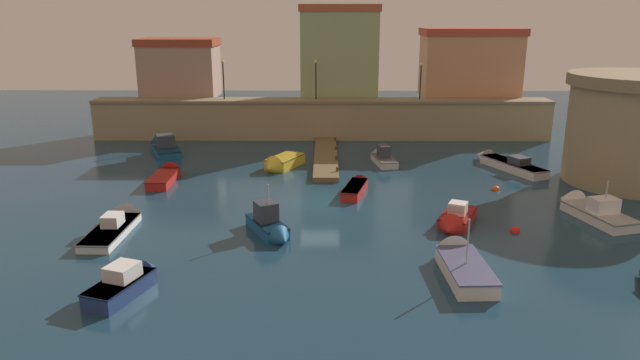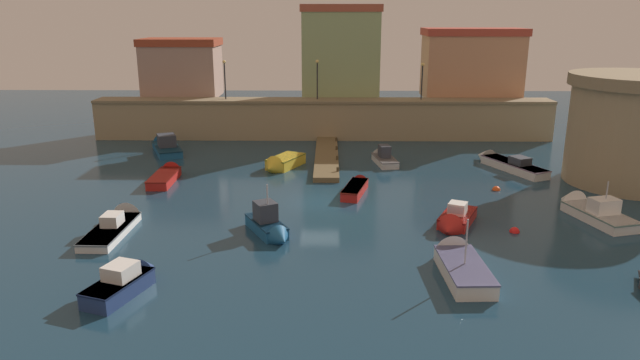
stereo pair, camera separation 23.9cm
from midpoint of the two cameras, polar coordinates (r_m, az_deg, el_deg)
The scene contains 23 objects.
ground_plane at distance 36.99m, azimuth -0.20°, elevation -2.17°, with size 109.34×109.34×0.00m, color #19384C.
quay_wall at distance 55.46m, azimuth 0.05°, elevation 6.07°, with size 43.15×2.85×3.76m.
old_town_backdrop at distance 58.27m, azimuth 2.65°, elevation 11.71°, with size 37.50×5.02×8.90m.
fortress_tower at distance 45.95m, azimuth 28.56°, elevation 4.49°, with size 9.70×9.70×7.65m.
pier_dock at distance 47.75m, azimuth 0.44°, elevation 2.32°, with size 1.89×13.93×0.70m.
quay_lamp_0 at distance 55.72m, azimuth -9.66°, elevation 10.32°, with size 0.32×0.32×3.63m.
quay_lamp_1 at distance 54.88m, azimuth -0.53°, elevation 10.49°, with size 0.32×0.32×3.69m.
quay_lamp_2 at distance 55.59m, azimuth 9.80°, elevation 10.18°, with size 0.32×0.32×3.43m.
moored_boat_0 at distance 28.17m, azimuth 13.42°, elevation -7.83°, with size 2.03×5.65×3.36m.
moored_boat_1 at distance 44.78m, azimuth -4.05°, elevation 1.66°, with size 3.43×4.64×1.62m.
moored_boat_2 at distance 26.74m, azimuth -18.65°, elevation -9.39°, with size 2.68×4.36×1.68m.
moored_boat_3 at distance 47.19m, azimuth 17.63°, elevation 1.64°, with size 4.37×7.35×1.61m.
moored_boat_4 at distance 31.51m, azimuth -5.15°, elevation -4.51°, with size 3.08×4.30×3.11m.
moored_boat_5 at distance 43.32m, azimuth -15.05°, elevation 0.49°, with size 1.51×5.40×1.37m.
moored_boat_6 at distance 37.98m, azimuth 24.74°, elevation -2.57°, with size 3.31×6.13×3.09m.
moored_boat_7 at distance 52.52m, azimuth -15.27°, elevation 3.33°, with size 4.27×6.73×2.21m.
moored_boat_8 at distance 33.52m, azimuth 13.01°, elevation -3.87°, with size 3.14×4.38×1.72m.
moored_boat_9 at distance 39.14m, azimuth 3.47°, elevation -0.64°, with size 2.26×4.99×1.05m.
moored_boat_10 at distance 46.97m, azimuth 6.00°, elevation 2.27°, with size 2.05×4.61×1.86m.
moored_boat_12 at distance 34.55m, azimuth -19.38°, elevation -3.96°, with size 1.82×6.50×1.66m.
mooring_buoy_0 at distance 33.80m, azimuth 18.48°, elevation -4.85°, with size 0.56×0.56×0.56m, color red.
mooring_buoy_1 at distance 41.25m, azimuth 16.79°, elevation -0.92°, with size 0.55×0.55×0.55m, color #EA4C19.
mooring_buoy_2 at distance 37.15m, azimuth -18.75°, elevation -2.98°, with size 0.55×0.55×0.55m, color yellow.
Camera 1 is at (0.32, -35.10, 11.67)m, focal length 32.42 mm.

